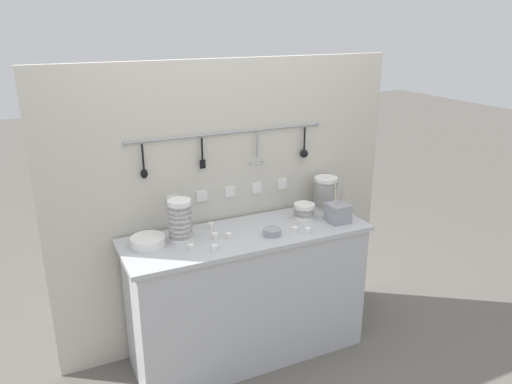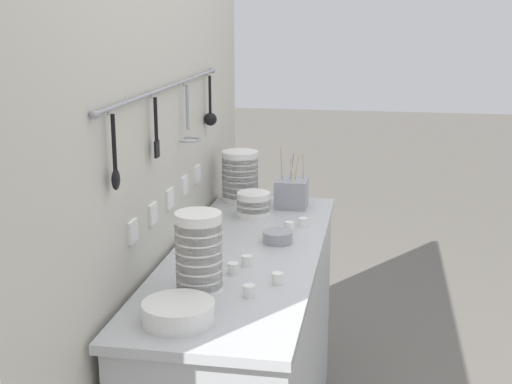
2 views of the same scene
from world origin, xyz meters
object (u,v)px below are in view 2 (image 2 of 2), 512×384
Objects in this scene: bowl_stack_back_corner at (254,204)px; cup_front_right at (247,261)px; cup_edge_near at (303,222)px; cup_mid_row at (233,268)px; cup_beside_plates at (277,278)px; steel_mixing_bowl at (278,237)px; cup_front_left at (289,226)px; bowl_stack_tall_left at (240,176)px; cup_back_right at (249,291)px; bowl_stack_wide_centre at (199,254)px; plate_stack at (178,312)px; cup_back_left at (187,261)px; cutlery_caddy at (292,193)px.

bowl_stack_back_corner reaches higher than cup_front_right.
cup_edge_near is at bearing -16.25° from cup_front_right.
cup_mid_row and cup_beside_plates have the same top height.
cup_front_right is at bearing -22.17° from cup_mid_row.
steel_mixing_bowl is 0.15m from cup_front_left.
bowl_stack_tall_left is 6.15× the size of cup_back_right.
bowl_stack_wide_centre reaches higher than cup_edge_near.
bowl_stack_wide_centre is 0.72m from cup_front_left.
steel_mixing_bowl reaches higher than cup_front_right.
cup_mid_row is (0.18, 0.09, 0.00)m from cup_back_right.
bowl_stack_back_corner is 3.74× the size of cup_edge_near.
bowl_stack_wide_centre reaches higher than steel_mixing_bowl.
bowl_stack_back_corner is 3.74× the size of cup_mid_row.
bowl_stack_wide_centre is 2.32× the size of steel_mixing_bowl.
bowl_stack_wide_centre is 0.31m from cup_front_right.
bowl_stack_wide_centre is at bearing 164.72° from cup_front_left.
cup_back_right is (0.21, -0.16, -0.01)m from plate_stack.
cup_front_left is 1.00× the size of cup_mid_row.
cup_front_right is at bearing 12.08° from cup_back_right.
bowl_stack_tall_left is at bearing 43.86° from cup_edge_near.
bowl_stack_back_corner reaches higher than cup_beside_plates.
bowl_stack_wide_centre is at bearing 95.77° from cup_back_right.
plate_stack is 5.47× the size of cup_mid_row.
cup_front_left is 0.51m from cup_mid_row.
steel_mixing_bowl is 3.03× the size of cup_front_right.
bowl_stack_wide_centre is 7.02× the size of cup_back_left.
bowl_stack_tall_left is 6.15× the size of cup_front_left.
plate_stack is 5.47× the size of cup_back_right.
cup_back_right and cup_mid_row have the same top height.
cutlery_caddy is (1.03, -0.15, -0.07)m from bowl_stack_wide_centre.
cutlery_caddy is at bearing -102.84° from bowl_stack_tall_left.
cup_back_left is at bearing 12.21° from plate_stack.
plate_stack is 5.47× the size of cup_front_right.
bowl_stack_back_corner reaches higher than cup_edge_near.
bowl_stack_tall_left is 1.01m from cup_beside_plates.
bowl_stack_back_corner is at bearing 4.29° from cup_mid_row.
steel_mixing_bowl is at bearing -13.27° from plate_stack.
cup_front_right and cup_beside_plates have the same top height.
steel_mixing_bowl is 3.03× the size of cup_beside_plates.
cup_beside_plates is at bearing -176.49° from cup_front_left.
cup_front_left is at bearing -32.70° from cup_back_left.
bowl_stack_back_corner reaches higher than steel_mixing_bowl.
bowl_stack_back_corner is 0.59m from cup_front_right.
plate_stack is 5.47× the size of cup_front_left.
cup_back_left is (-0.45, 0.29, 0.00)m from cup_front_left.
bowl_stack_wide_centre is 0.22m from plate_stack.
bowl_stack_wide_centre is at bearing 162.64° from cup_edge_near.
cutlery_caddy is (0.18, -0.14, 0.01)m from bowl_stack_back_corner.
cup_front_left is 1.00× the size of cup_back_left.
steel_mixing_bowl is 0.40m from cup_back_left.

